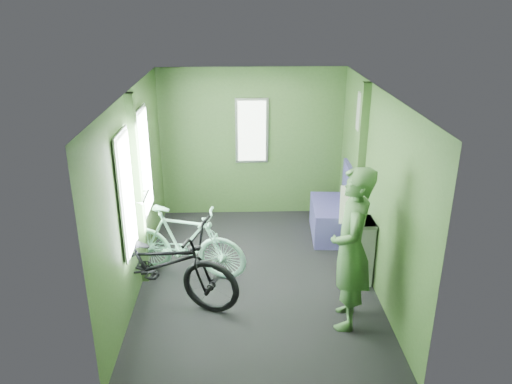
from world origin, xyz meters
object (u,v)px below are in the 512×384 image
at_px(bicycle_black, 160,301).
at_px(bench_seat, 333,216).
at_px(waste_box, 361,251).
at_px(passenger, 351,249).
at_px(bicycle_mint, 186,275).

relative_size(bicycle_black, bench_seat, 1.90).
relative_size(bicycle_black, waste_box, 2.40).
bearing_deg(bicycle_black, passenger, -82.26).
height_order(bicycle_mint, waste_box, waste_box).
bearing_deg(bench_seat, bicycle_mint, -148.47).
bearing_deg(bicycle_black, bench_seat, -34.45).
distance_m(bicycle_mint, bench_seat, 2.32).
distance_m(bicycle_mint, waste_box, 2.19).
height_order(bicycle_mint, bench_seat, bench_seat).
height_order(waste_box, bench_seat, bench_seat).
bearing_deg(passenger, bench_seat, -175.44).
xyz_separation_m(bicycle_mint, waste_box, (2.14, -0.18, 0.40)).
xyz_separation_m(bicycle_mint, bench_seat, (2.03, 1.07, 0.30)).
bearing_deg(passenger, bicycle_mint, -108.27).
bearing_deg(bicycle_mint, bench_seat, -44.72).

